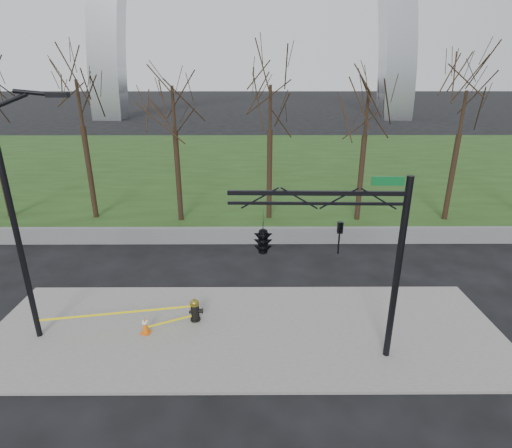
{
  "coord_description": "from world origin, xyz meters",
  "views": [
    {
      "loc": [
        0.32,
        -11.86,
        8.52
      ],
      "look_at": [
        0.38,
        2.0,
        3.35
      ],
      "focal_mm": 27.76,
      "sensor_mm": 36.0,
      "label": 1
    }
  ],
  "objects_px": {
    "traffic_cone": "(145,325)",
    "traffic_signal_mast": "(289,238)",
    "fire_hydrant": "(195,310)",
    "street_light": "(19,210)"
  },
  "relations": [
    {
      "from": "traffic_cone",
      "to": "traffic_signal_mast",
      "type": "relative_size",
      "value": 0.1
    },
    {
      "from": "traffic_cone",
      "to": "street_light",
      "type": "xyz_separation_m",
      "value": [
        -3.43,
        -0.12,
        4.29
      ]
    },
    {
      "from": "fire_hydrant",
      "to": "street_light",
      "type": "relative_size",
      "value": 0.11
    },
    {
      "from": "traffic_signal_mast",
      "to": "traffic_cone",
      "type": "bearing_deg",
      "value": 168.41
    },
    {
      "from": "fire_hydrant",
      "to": "traffic_signal_mast",
      "type": "xyz_separation_m",
      "value": [
        3.18,
        -1.88,
        3.63
      ]
    },
    {
      "from": "fire_hydrant",
      "to": "street_light",
      "type": "bearing_deg",
      "value": -172.82
    },
    {
      "from": "traffic_cone",
      "to": "street_light",
      "type": "bearing_deg",
      "value": -177.96
    },
    {
      "from": "fire_hydrant",
      "to": "street_light",
      "type": "height_order",
      "value": "street_light"
    },
    {
      "from": "fire_hydrant",
      "to": "traffic_cone",
      "type": "bearing_deg",
      "value": -157.68
    },
    {
      "from": "traffic_cone",
      "to": "traffic_signal_mast",
      "type": "bearing_deg",
      "value": -12.95
    }
  ]
}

